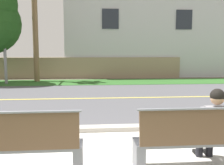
{
  "coord_description": "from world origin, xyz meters",
  "views": [
    {
      "loc": [
        -0.28,
        -3.49,
        1.83
      ],
      "look_at": [
        0.31,
        3.34,
        1.0
      ],
      "focal_mm": 41.99,
      "sensor_mm": 36.0,
      "label": 1
    }
  ],
  "objects_px": {
    "streetlamp": "(4,12)",
    "seated_person_grey": "(213,123)",
    "bench_right": "(195,141)",
    "bench_left": "(18,146)"
  },
  "relations": [
    {
      "from": "bench_left",
      "to": "seated_person_grey",
      "type": "bearing_deg",
      "value": 3.25
    },
    {
      "from": "bench_left",
      "to": "seated_person_grey",
      "type": "xyz_separation_m",
      "value": [
        3.01,
        0.17,
        0.22
      ]
    },
    {
      "from": "bench_right",
      "to": "bench_left",
      "type": "bearing_deg",
      "value": 180.0
    },
    {
      "from": "streetlamp",
      "to": "seated_person_grey",
      "type": "bearing_deg",
      "value": -59.4
    },
    {
      "from": "bench_left",
      "to": "streetlamp",
      "type": "bearing_deg",
      "value": 107.56
    },
    {
      "from": "seated_person_grey",
      "to": "streetlamp",
      "type": "relative_size",
      "value": 0.18
    },
    {
      "from": "bench_right",
      "to": "seated_person_grey",
      "type": "distance_m",
      "value": 0.46
    },
    {
      "from": "bench_left",
      "to": "seated_person_grey",
      "type": "relative_size",
      "value": 1.49
    },
    {
      "from": "bench_right",
      "to": "seated_person_grey",
      "type": "height_order",
      "value": "seated_person_grey"
    },
    {
      "from": "bench_left",
      "to": "bench_right",
      "type": "xyz_separation_m",
      "value": [
        2.65,
        0.0,
        0.0
      ]
    }
  ]
}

